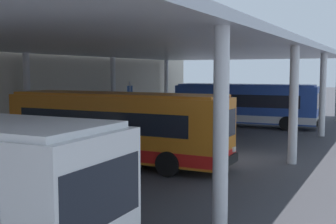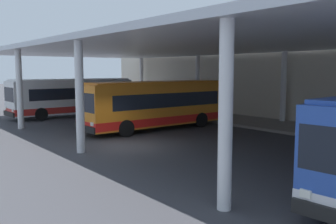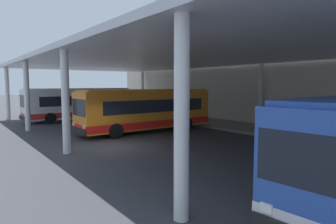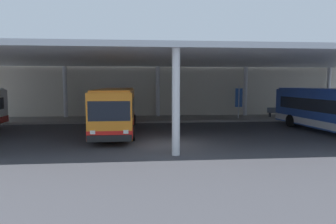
% 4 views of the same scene
% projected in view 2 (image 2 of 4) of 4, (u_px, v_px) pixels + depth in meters
% --- Properties ---
extents(ground_plane, '(200.00, 200.00, 0.00)m').
position_uv_depth(ground_plane, '(126.00, 146.00, 19.22)').
color(ground_plane, '#3D3D42').
extents(platform_kerb, '(42.00, 4.50, 0.18)m').
position_uv_depth(platform_kerb, '(268.00, 124.00, 26.41)').
color(platform_kerb, gray).
rests_on(platform_kerb, ground).
extents(station_building_facade, '(48.00, 1.60, 7.15)m').
position_uv_depth(station_building_facade, '(296.00, 75.00, 28.02)').
color(station_building_facade, beige).
rests_on(station_building_facade, ground).
extents(canopy_shelter, '(40.00, 17.00, 5.55)m').
position_uv_depth(canopy_shelter, '(204.00, 47.00, 22.00)').
color(canopy_shelter, silver).
rests_on(canopy_shelter, ground).
extents(bus_nearest_bay, '(2.88, 10.58, 3.17)m').
position_uv_depth(bus_nearest_bay, '(73.00, 97.00, 31.72)').
color(bus_nearest_bay, white).
rests_on(bus_nearest_bay, ground).
extents(bus_second_bay, '(2.81, 10.56, 3.17)m').
position_uv_depth(bus_second_bay, '(157.00, 104.00, 24.60)').
color(bus_second_bay, orange).
rests_on(bus_second_bay, ground).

